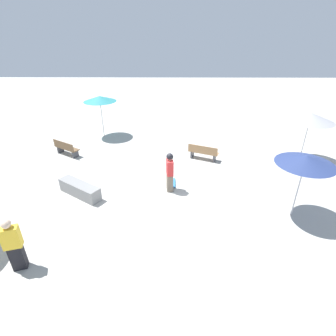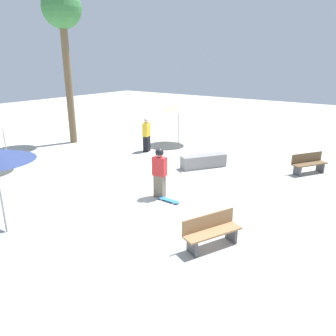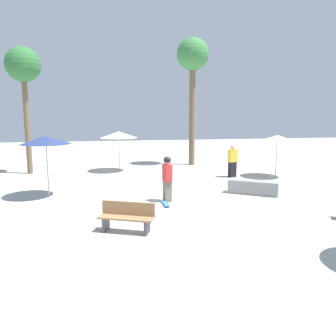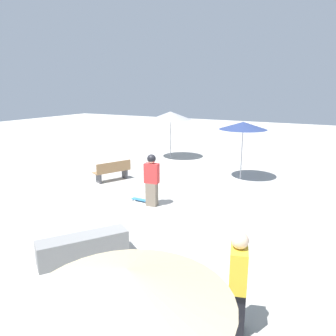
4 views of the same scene
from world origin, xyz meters
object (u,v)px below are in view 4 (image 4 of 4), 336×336
object	(u,v)px
skater_main	(152,178)
bench_far	(113,171)
shade_umbrella_tan	(127,286)
bystander_watching	(237,284)
concrete_ledge	(83,247)
skateboard	(142,200)
shade_umbrella_grey	(170,116)
shade_umbrella_navy	(243,126)

from	to	relation	value
skater_main	bench_far	distance (m)	3.56
shade_umbrella_tan	bench_far	bearing A→B (deg)	-141.03
bench_far	bystander_watching	size ratio (longest dim) A/B	0.93
concrete_ledge	shade_umbrella_tan	distance (m)	4.84
skateboard	shade_umbrella_tan	size ratio (longest dim) A/B	0.35
concrete_ledge	bystander_watching	size ratio (longest dim) A/B	1.13
bystander_watching	skateboard	bearing A→B (deg)	29.66
bench_far	shade_umbrella_grey	world-z (taller)	shade_umbrella_grey
concrete_ledge	shade_umbrella_tan	xyz separation A→B (m)	(2.94, 3.39, 1.80)
shade_umbrella_tan	shade_umbrella_navy	bearing A→B (deg)	-169.24
concrete_ledge	shade_umbrella_tan	size ratio (longest dim) A/B	0.89
skateboard	shade_umbrella_tan	xyz separation A→B (m)	(6.88, 4.35, 2.03)
skateboard	bystander_watching	distance (m)	6.64
shade_umbrella_navy	bystander_watching	size ratio (longest dim) A/B	1.41
bench_far	shade_umbrella_navy	distance (m)	5.83
concrete_ledge	bench_far	bearing A→B (deg)	-147.95
concrete_ledge	bench_far	xyz separation A→B (m)	(-5.56, -3.48, 0.14)
bench_far	shade_umbrella_grey	distance (m)	5.58
skateboard	shade_umbrella_navy	xyz separation A→B (m)	(-4.48, 2.19, 2.26)
concrete_ledge	shade_umbrella_navy	distance (m)	8.75
shade_umbrella_navy	bench_far	bearing A→B (deg)	-58.76
bench_far	shade_umbrella_grey	xyz separation A→B (m)	(-5.22, -0.01, 1.95)
skateboard	shade_umbrella_navy	world-z (taller)	shade_umbrella_navy
shade_umbrella_tan	bystander_watching	bearing A→B (deg)	169.90
skateboard	concrete_ledge	size ratio (longest dim) A/B	0.40
shade_umbrella_grey	bystander_watching	xyz separation A→B (m)	(11.40, 7.29, -1.50)
bench_far	bystander_watching	world-z (taller)	bystander_watching
concrete_ledge	bench_far	size ratio (longest dim) A/B	1.22
shade_umbrella_tan	bystander_watching	distance (m)	2.65
concrete_ledge	shade_umbrella_navy	bearing A→B (deg)	171.65
bystander_watching	shade_umbrella_grey	bearing A→B (deg)	15.99
skateboard	bench_far	distance (m)	3.02
concrete_ledge	shade_umbrella_grey	bearing A→B (deg)	-162.09
concrete_ledge	shade_umbrella_navy	world-z (taller)	shade_umbrella_navy
bench_far	bystander_watching	xyz separation A→B (m)	(6.17, 7.29, 0.46)
shade_umbrella_navy	shade_umbrella_grey	size ratio (longest dim) A/B	0.96
shade_umbrella_tan	bystander_watching	world-z (taller)	shade_umbrella_tan
shade_umbrella_navy	shade_umbrella_grey	xyz separation A→B (m)	(-2.36, -4.72, 0.06)
concrete_ledge	bystander_watching	xyz separation A→B (m)	(0.62, 3.81, 0.59)
skateboard	bench_far	size ratio (longest dim) A/B	0.49
shade_umbrella_grey	shade_umbrella_tan	xyz separation A→B (m)	(13.72, 6.88, -0.29)
shade_umbrella_navy	shade_umbrella_tan	size ratio (longest dim) A/B	1.10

